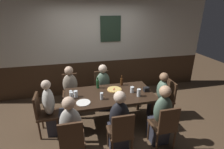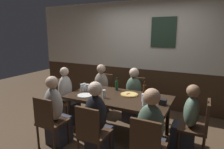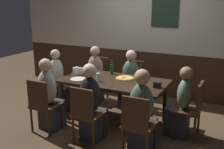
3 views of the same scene
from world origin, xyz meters
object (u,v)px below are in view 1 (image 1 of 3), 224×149
at_px(person_mid_near, 119,125).
at_px(person_right_near, 160,119).
at_px(chair_head_east, 166,97).
at_px(beer_glass_half, 132,90).
at_px(chair_right_near, 165,125).
at_px(person_head_west, 53,112).
at_px(tumbler_short, 71,94).
at_px(beer_bottle_brown, 122,82).
at_px(pint_glass_pale, 102,97).
at_px(tumbler_water, 71,96).
at_px(pint_glass_stout, 76,94).
at_px(chair_left_near, 72,140).
at_px(chair_mid_near, 121,132).
at_px(person_head_east, 159,99).
at_px(chair_left_far, 71,90).
at_px(person_left_far, 71,93).
at_px(beer_glass_tall, 139,93).
at_px(beer_bottle_green, 98,84).
at_px(dining_table, 110,97).
at_px(person_mid_far, 103,90).
at_px(condiment_caddy, 146,89).
at_px(person_left_near, 72,133).
at_px(chair_head_west, 44,112).
at_px(plate_white_large, 83,103).
at_px(pizza, 114,89).
at_px(chair_mid_far, 102,87).

relative_size(person_mid_near, person_right_near, 0.99).
bearing_deg(chair_head_east, beer_glass_half, -177.59).
bearing_deg(chair_right_near, person_head_west, 155.62).
distance_m(tumbler_short, beer_bottle_brown, 1.17).
height_order(chair_right_near, pint_glass_pale, chair_right_near).
xyz_separation_m(tumbler_water, beer_bottle_brown, (1.12, 0.38, 0.02)).
bearing_deg(person_mid_near, pint_glass_stout, 131.84).
distance_m(chair_left_near, person_head_west, 0.95).
bearing_deg(beer_bottle_brown, chair_mid_near, -106.15).
xyz_separation_m(person_head_east, pint_glass_stout, (-1.83, 0.04, 0.33)).
xyz_separation_m(chair_left_far, pint_glass_pale, (0.60, -1.06, 0.30)).
xyz_separation_m(person_left_far, beer_glass_tall, (1.34, -0.94, 0.32)).
relative_size(chair_mid_near, beer_bottle_green, 3.49).
xyz_separation_m(dining_table, chair_left_near, (-0.79, -0.88, -0.17)).
xyz_separation_m(person_mid_far, pint_glass_pale, (-0.19, -0.89, 0.32)).
distance_m(person_mid_near, condiment_caddy, 1.06).
height_order(chair_head_east, beer_glass_half, chair_head_east).
distance_m(dining_table, beer_glass_half, 0.49).
bearing_deg(person_left_near, chair_mid_near, -11.52).
height_order(chair_head_west, plate_white_large, chair_head_west).
distance_m(pizza, pint_glass_stout, 0.83).
bearing_deg(chair_left_far, person_head_east, -24.41).
distance_m(person_left_near, person_head_west, 0.81).
bearing_deg(dining_table, person_head_west, 180.00).
bearing_deg(person_left_far, plate_white_large, -75.97).
height_order(chair_left_near, pint_glass_pale, chair_left_near).
relative_size(person_left_near, condiment_caddy, 10.72).
relative_size(chair_head_west, person_head_east, 0.80).
bearing_deg(chair_left_far, tumbler_water, -88.10).
bearing_deg(person_mid_far, person_left_far, 179.96).
bearing_deg(person_head_west, beer_bottle_green, 19.03).
distance_m(chair_right_near, person_head_west, 2.13).
height_order(chair_mid_far, beer_bottle_green, beer_bottle_green).
bearing_deg(condiment_caddy, chair_mid_near, -133.49).
xyz_separation_m(chair_mid_near, person_head_east, (1.15, 0.88, -0.03)).
bearing_deg(person_mid_far, pint_glass_stout, -134.84).
distance_m(beer_glass_tall, plate_white_large, 1.10).
bearing_deg(chair_left_near, plate_white_large, 69.83).
bearing_deg(chair_head_east, condiment_caddy, -174.04).
xyz_separation_m(person_mid_far, person_right_near, (0.79, -1.44, 0.03)).
height_order(chair_mid_far, person_head_east, person_head_east).
relative_size(chair_left_near, person_head_west, 0.76).
xyz_separation_m(person_right_near, beer_bottle_brown, (-0.43, 1.08, 0.32)).
bearing_deg(person_head_west, pint_glass_pale, -10.43).
relative_size(person_mid_near, pint_glass_pale, 8.55).
height_order(chair_mid_far, person_right_near, person_right_near).
bearing_deg(chair_mid_far, dining_table, -90.00).
relative_size(plate_white_large, condiment_caddy, 2.41).
relative_size(chair_mid_near, person_mid_near, 0.74).
distance_m(tumbler_water, condiment_caddy, 1.54).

